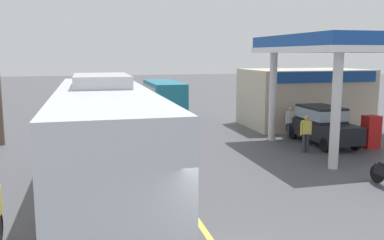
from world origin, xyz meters
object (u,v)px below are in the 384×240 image
Objects in this scene: car_at_pump at (322,123)px; pedestrian_by_shop at (306,131)px; coach_bus_main at (105,146)px; minibus_opposing_lane at (164,96)px; car_trailing_behind_bus at (96,99)px; pedestrian_near_pump at (291,121)px.

car_at_pump is 2.13m from pedestrian_by_shop.
coach_bus_main is 11.95m from car_at_pump.
coach_bus_main is at bearing -153.70° from pedestrian_by_shop.
minibus_opposing_lane is 1.46× the size of car_trailing_behind_bus.
minibus_opposing_lane is 12.35m from pedestrian_by_shop.
minibus_opposing_lane is at bearing 73.75° from coach_bus_main.
coach_bus_main is 19.70m from car_trailing_behind_bus.
pedestrian_by_shop is 17.58m from car_trailing_behind_bus.
coach_bus_main is 2.63× the size of car_trailing_behind_bus.
pedestrian_near_pump is at bearing -53.06° from car_trailing_behind_bus.
car_at_pump is at bearing -60.47° from minibus_opposing_lane.
pedestrian_by_shop is (-0.75, -2.85, 0.00)m from pedestrian_near_pump.
minibus_opposing_lane is (-5.80, 10.24, 0.46)m from car_at_pump.
coach_bus_main is at bearing -106.25° from minibus_opposing_lane.
car_trailing_behind_bus is at bearing 140.25° from minibus_opposing_lane.
car_at_pump is 17.31m from car_trailing_behind_bus.
minibus_opposing_lane is at bearing -39.75° from car_trailing_behind_bus.
car_trailing_behind_bus is (-9.38, 12.47, 0.08)m from pedestrian_near_pump.
pedestrian_near_pump is at bearing -60.67° from minibus_opposing_lane.
pedestrian_near_pump is at bearing 120.70° from car_at_pump.
minibus_opposing_lane is 10.07m from pedestrian_near_pump.
pedestrian_near_pump is (-0.88, 1.48, -0.08)m from car_at_pump.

